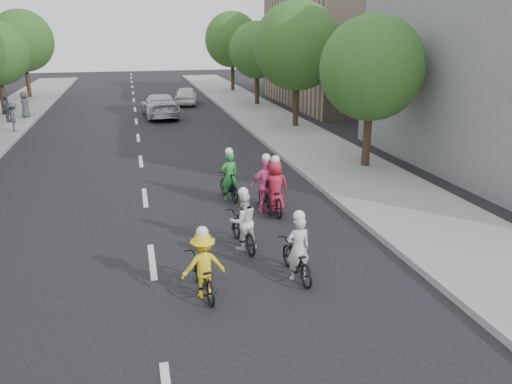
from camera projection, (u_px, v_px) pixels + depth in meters
name	position (u px, v px, depth m)	size (l,w,h in m)	color
ground	(152.00, 262.00, 12.13)	(120.00, 120.00, 0.00)	black
sidewalk_right	(317.00, 149.00, 23.17)	(4.00, 80.00, 0.15)	gray
curb_right	(276.00, 151.00, 22.72)	(0.18, 80.00, 0.18)	#999993
bldg_se	(354.00, 49.00, 36.70)	(10.00, 14.00, 8.00)	gray
tree_l_5	(22.00, 41.00, 39.29)	(4.80, 4.80, 6.93)	black
tree_r_0	(372.00, 68.00, 19.01)	(4.00, 4.00, 5.97)	black
tree_r_1	(297.00, 46.00, 27.14)	(4.80, 4.80, 6.93)	black
tree_r_2	(257.00, 50.00, 35.61)	(4.00, 4.00, 5.97)	black
tree_r_3	(232.00, 40.00, 43.74)	(4.80, 4.80, 6.93)	black
cyclist_0	(265.00, 190.00, 15.29)	(1.02, 1.84, 1.85)	black
cyclist_1	(203.00, 270.00, 10.45)	(0.98, 1.70, 1.58)	black
cyclist_2	(243.00, 226.00, 12.74)	(0.81, 1.81, 1.65)	black
cyclist_3	(297.00, 256.00, 11.20)	(0.70, 1.69, 1.65)	black
cyclist_4	(229.00, 182.00, 16.40)	(0.73, 1.58, 1.77)	black
cyclist_5	(274.00, 193.00, 15.23)	(0.83, 1.86, 1.82)	black
follow_car_lead	(160.00, 106.00, 31.90)	(2.07, 5.09, 1.48)	silver
follow_car_trail	(186.00, 95.00, 37.30)	(1.58, 3.93, 1.34)	white
spectator_0	(14.00, 117.00, 26.66)	(0.99, 0.57, 1.53)	#45444F
spectator_1	(7.00, 109.00, 29.31)	(0.93, 0.39, 1.58)	#484753
spectator_2	(25.00, 104.00, 30.90)	(0.79, 0.51, 1.61)	#464852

